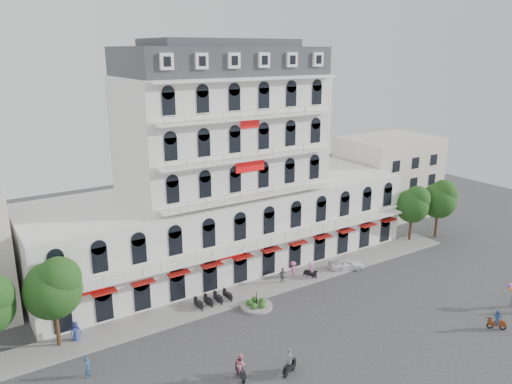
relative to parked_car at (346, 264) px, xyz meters
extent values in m
plane|color=#38383A|center=(-10.56, -7.81, -0.69)|extent=(120.00, 120.00, 0.00)
cube|color=gray|center=(-10.56, 1.19, -0.61)|extent=(53.00, 4.00, 0.16)
cube|color=silver|center=(-10.56, 10.19, 3.81)|extent=(45.00, 14.00, 9.00)
cube|color=silver|center=(-10.56, 10.19, 14.81)|extent=(22.00, 12.00, 13.00)
cube|color=#2D3035|center=(-10.56, 10.19, 22.81)|extent=(21.56, 11.76, 3.00)
cube|color=#2D3035|center=(-10.56, 10.19, 24.71)|extent=(15.84, 8.64, 0.80)
cube|color=#A71914|center=(-10.56, 2.69, 2.81)|extent=(40.50, 1.00, 0.15)
cube|color=red|center=(-10.56, 4.07, 12.31)|extent=(3.50, 0.10, 1.40)
cube|color=beige|center=(19.44, 12.19, 5.31)|extent=(14.00, 10.00, 12.00)
cylinder|color=gray|center=(-13.56, -1.81, -0.57)|extent=(3.20, 3.20, 0.24)
cylinder|color=black|center=(-13.56, -1.81, 0.21)|extent=(0.08, 0.08, 1.40)
sphere|color=#22551C|center=(-12.86, -1.81, -0.24)|extent=(0.70, 0.70, 0.70)
sphere|color=#22551C|center=(-13.34, -1.15, -0.24)|extent=(0.70, 0.70, 0.70)
sphere|color=#22551C|center=(-14.12, -1.40, -0.24)|extent=(0.70, 0.70, 0.70)
sphere|color=#22551C|center=(-14.13, -2.21, -0.24)|extent=(0.70, 0.70, 0.70)
sphere|color=#22551C|center=(-13.36, -2.49, -0.24)|extent=(0.70, 0.70, 0.70)
cylinder|color=#382314|center=(-31.56, 1.69, 1.18)|extent=(0.36, 0.36, 3.74)
sphere|color=#173711|center=(-31.56, 1.69, 4.58)|extent=(4.76, 4.76, 4.76)
sphere|color=#173711|center=(-31.06, 1.39, 5.69)|extent=(3.74, 3.74, 3.74)
sphere|color=#173711|center=(-31.96, 1.99, 5.26)|extent=(3.40, 3.40, 3.40)
cylinder|color=#382314|center=(13.44, 2.19, 1.03)|extent=(0.36, 0.36, 3.43)
sphere|color=#173711|center=(13.44, 2.19, 4.15)|extent=(4.37, 4.37, 4.37)
sphere|color=#173711|center=(13.94, 1.89, 5.16)|extent=(3.43, 3.43, 3.43)
sphere|color=#173711|center=(13.04, 2.49, 4.77)|extent=(3.12, 3.12, 3.12)
cylinder|color=#382314|center=(17.44, 1.19, 1.14)|extent=(0.36, 0.36, 3.65)
sphere|color=#173711|center=(17.44, 1.19, 4.46)|extent=(4.65, 4.65, 4.65)
sphere|color=#173711|center=(17.94, 0.89, 5.54)|extent=(3.65, 3.65, 3.65)
sphere|color=#173711|center=(17.04, 1.49, 5.12)|extent=(3.32, 3.32, 3.32)
imported|color=white|center=(0.00, 0.00, 0.00)|extent=(4.34, 3.07, 1.37)
cube|color=black|center=(-17.13, -12.14, -0.14)|extent=(1.52, 0.89, 0.35)
torus|color=black|center=(-16.62, -11.93, -0.41)|extent=(0.60, 0.34, 0.60)
torus|color=black|center=(-17.64, -12.35, -0.41)|extent=(0.60, 0.34, 0.60)
imported|color=slate|center=(-17.13, -12.14, 0.69)|extent=(0.79, 0.67, 1.86)
cube|color=black|center=(-20.66, -10.56, -0.14)|extent=(0.59, 1.54, 0.35)
torus|color=black|center=(-20.57, -10.02, -0.41)|extent=(0.22, 0.61, 0.60)
torus|color=black|center=(-20.75, -11.11, -0.41)|extent=(0.22, 0.61, 0.60)
imported|color=pink|center=(-20.66, -10.56, 0.64)|extent=(0.80, 0.95, 1.75)
cube|color=maroon|center=(2.78, -17.11, -0.14)|extent=(1.30, 1.32, 0.35)
torus|color=black|center=(2.39, -16.72, -0.41)|extent=(0.50, 0.51, 0.60)
torus|color=black|center=(3.16, -17.51, -0.41)|extent=(0.50, 0.51, 0.60)
imported|color=navy|center=(2.78, -17.11, 0.50)|extent=(0.83, 0.84, 1.46)
cube|color=black|center=(-4.99, 0.41, -0.14)|extent=(0.96, 1.50, 0.35)
torus|color=black|center=(-4.76, -0.09, -0.41)|extent=(0.37, 0.59, 0.60)
torus|color=black|center=(-5.23, 0.90, -0.41)|extent=(0.37, 0.59, 0.60)
imported|color=pink|center=(-4.99, 0.41, 0.52)|extent=(0.92, 1.12, 1.51)
imported|color=navy|center=(-30.12, 1.69, 0.26)|extent=(0.97, 0.67, 1.90)
imported|color=slate|center=(-8.33, 1.03, 0.25)|extent=(1.17, 0.70, 1.87)
imported|color=#C36796|center=(-6.42, 1.69, 0.26)|extent=(1.28, 0.81, 1.90)
imported|color=#2A4E7E|center=(-30.56, -3.87, 0.19)|extent=(0.76, 0.73, 1.75)
cylinder|color=black|center=(7.80, -15.49, 0.31)|extent=(0.04, 0.04, 2.00)
sphere|color=yellow|center=(7.97, -15.18, 1.52)|extent=(0.44, 0.44, 0.44)
sphere|color=#994CD8|center=(7.62, -15.18, 1.54)|extent=(0.44, 0.44, 0.44)
sphere|color=orange|center=(7.45, -15.49, 1.35)|extent=(0.44, 0.44, 0.44)
camera|label=1|loc=(-37.70, -39.23, 24.02)|focal=35.00mm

